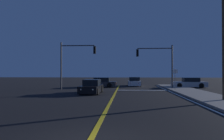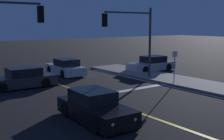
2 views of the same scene
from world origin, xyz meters
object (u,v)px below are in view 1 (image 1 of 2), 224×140
Objects in this scene: car_mid_block_white at (134,82)px; street_sign_corner at (175,76)px; car_distant_tail_black at (92,87)px; car_lead_oncoming_silver at (189,83)px; traffic_signal_far_left at (74,58)px; car_far_approaching_charcoal at (100,83)px; utility_pole_right at (224,16)px; traffic_signal_near_right at (158,59)px.

street_sign_corner is (4.13, -8.28, 1.03)m from car_mid_block_white.
street_sign_corner is (8.77, 3.17, 1.03)m from car_distant_tail_black.
car_lead_oncoming_silver is 15.69m from traffic_signal_far_left.
traffic_signal_far_left is at bearing 147.60° from car_far_approaching_charcoal.
car_mid_block_white is 12.35m from car_distant_tail_black.
utility_pole_right reaches higher than car_lead_oncoming_silver.
car_lead_oncoming_silver is at bearing -88.45° from car_far_approaching_charcoal.
car_distant_tail_black is 9.38m from street_sign_corner.
car_lead_oncoming_silver is 14.69m from car_distant_tail_black.
traffic_signal_far_left is 11.97m from street_sign_corner.
traffic_signal_far_left reaches higher than street_sign_corner.
car_mid_block_white is 5.59m from car_far_approaching_charcoal.
traffic_signal_near_right is 10.40m from traffic_signal_far_left.
utility_pole_right reaches higher than car_mid_block_white.
car_mid_block_white is at bearing 71.15° from car_lead_oncoming_silver.
car_distant_tail_black is at bearing 38.93° from traffic_signal_near_right.
traffic_signal_near_right is at bearing 122.89° from car_lead_oncoming_silver.
utility_pole_right is at bearing 175.44° from car_lead_oncoming_silver.
traffic_signal_near_right is at bearing 103.73° from utility_pole_right.
car_distant_tail_black is at bearing -177.19° from car_far_approaching_charcoal.
car_distant_tail_black is at bearing -57.47° from traffic_signal_far_left.
car_mid_block_white is 0.95× the size of car_lead_oncoming_silver.
traffic_signal_near_right is at bearing -139.10° from car_distant_tail_black.
car_lead_oncoming_silver is 1.91× the size of street_sign_corner.
car_lead_oncoming_silver is 0.80× the size of traffic_signal_far_left.
traffic_signal_far_left reaches higher than car_mid_block_white.
car_mid_block_white is 0.38× the size of utility_pole_right.
traffic_signal_near_right is (2.75, -5.48, 3.08)m from car_mid_block_white.
car_far_approaching_charcoal is at bearing -86.80° from car_distant_tail_black.
car_mid_block_white is at bearing -63.33° from traffic_signal_near_right.
car_mid_block_white and car_far_approaching_charcoal have the same top height.
car_far_approaching_charcoal is at bearing 148.66° from street_sign_corner.
car_far_approaching_charcoal and car_lead_oncoming_silver have the same top height.
street_sign_corner is (11.68, -1.40, -2.20)m from traffic_signal_far_left.
utility_pole_right is (10.35, -14.01, 5.38)m from car_far_approaching_charcoal.
street_sign_corner is at bearing -158.14° from car_distant_tail_black.
car_far_approaching_charcoal is at bearing 56.02° from traffic_signal_far_left.
traffic_signal_far_left reaches higher than traffic_signal_near_right.
car_distant_tail_black is 0.37× the size of utility_pole_right.
car_mid_block_white is 1.01× the size of car_distant_tail_black.
car_mid_block_white and car_distant_tail_black have the same top height.
car_far_approaching_charcoal is 0.86× the size of traffic_signal_near_right.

